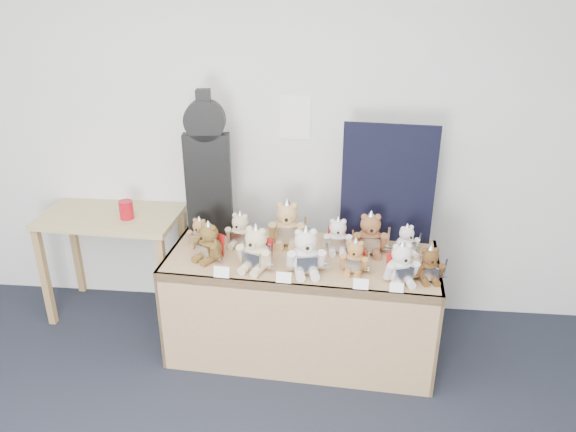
# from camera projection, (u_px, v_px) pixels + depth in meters

# --- Properties ---
(room_shell) EXTENTS (6.00, 6.00, 6.00)m
(room_shell) POSITION_uv_depth(u_px,v_px,m) (295.00, 118.00, 3.82)
(room_shell) COLOR white
(room_shell) RESTS_ON floor
(display_table) EXTENTS (1.77, 0.82, 0.72)m
(display_table) POSITION_uv_depth(u_px,v_px,m) (300.00, 283.00, 3.59)
(display_table) COLOR #9C784F
(display_table) RESTS_ON floor
(side_table) EXTENTS (0.99, 0.58, 0.81)m
(side_table) POSITION_uv_depth(u_px,v_px,m) (112.00, 230.00, 4.02)
(side_table) COLOR tan
(side_table) RESTS_ON floor
(guitar_case) EXTENTS (0.31, 0.12, 0.99)m
(guitar_case) POSITION_uv_depth(u_px,v_px,m) (208.00, 167.00, 3.69)
(guitar_case) COLOR black
(guitar_case) RESTS_ON display_table
(navy_board) EXTENTS (0.60, 0.07, 0.80)m
(navy_board) POSITION_uv_depth(u_px,v_px,m) (388.00, 184.00, 3.64)
(navy_board) COLOR black
(navy_board) RESTS_ON display_table
(red_cup) EXTENTS (0.10, 0.10, 0.13)m
(red_cup) POSITION_uv_depth(u_px,v_px,m) (126.00, 210.00, 3.88)
(red_cup) COLOR #AC0B18
(red_cup) RESTS_ON side_table
(teddy_front_far_left) EXTENTS (0.22, 0.23, 0.28)m
(teddy_front_far_left) POSITION_uv_depth(u_px,v_px,m) (209.00, 243.00, 3.51)
(teddy_front_far_left) COLOR brown
(teddy_front_far_left) RESTS_ON display_table
(teddy_front_left) EXTENTS (0.25, 0.24, 0.32)m
(teddy_front_left) POSITION_uv_depth(u_px,v_px,m) (256.00, 250.00, 3.40)
(teddy_front_left) COLOR beige
(teddy_front_left) RESTS_ON display_table
(teddy_front_centre) EXTENTS (0.27, 0.24, 0.33)m
(teddy_front_centre) POSITION_uv_depth(u_px,v_px,m) (306.00, 253.00, 3.35)
(teddy_front_centre) COLOR silver
(teddy_front_centre) RESTS_ON display_table
(teddy_front_right) EXTENTS (0.20, 0.18, 0.24)m
(teddy_front_right) POSITION_uv_depth(u_px,v_px,m) (355.00, 258.00, 3.37)
(teddy_front_right) COLOR #A5733E
(teddy_front_right) RESTS_ON display_table
(teddy_front_far_right) EXTENTS (0.23, 0.21, 0.28)m
(teddy_front_far_right) POSITION_uv_depth(u_px,v_px,m) (401.00, 264.00, 3.26)
(teddy_front_far_right) COLOR silver
(teddy_front_far_right) RESTS_ON display_table
(teddy_front_end) EXTENTS (0.20, 0.17, 0.24)m
(teddy_front_end) POSITION_uv_depth(u_px,v_px,m) (429.00, 265.00, 3.28)
(teddy_front_end) COLOR #54371C
(teddy_front_end) RESTS_ON display_table
(teddy_back_left) EXTENTS (0.21, 0.19, 0.26)m
(teddy_back_left) POSITION_uv_depth(u_px,v_px,m) (240.00, 231.00, 3.69)
(teddy_back_left) COLOR tan
(teddy_back_left) RESTS_ON display_table
(teddy_back_centre_left) EXTENTS (0.27, 0.22, 0.34)m
(teddy_back_centre_left) POSITION_uv_depth(u_px,v_px,m) (287.00, 225.00, 3.70)
(teddy_back_centre_left) COLOR tan
(teddy_back_centre_left) RESTS_ON display_table
(teddy_back_centre_right) EXTENTS (0.21, 0.18, 0.26)m
(teddy_back_centre_right) POSITION_uv_depth(u_px,v_px,m) (338.00, 236.00, 3.62)
(teddy_back_centre_right) COLOR silver
(teddy_back_centre_right) RESTS_ON display_table
(teddy_back_right) EXTENTS (0.25, 0.21, 0.31)m
(teddy_back_right) POSITION_uv_depth(u_px,v_px,m) (370.00, 235.00, 3.59)
(teddy_back_right) COLOR brown
(teddy_back_right) RESTS_ON display_table
(teddy_back_end) EXTENTS (0.18, 0.18, 0.22)m
(teddy_back_end) POSITION_uv_depth(u_px,v_px,m) (406.00, 241.00, 3.59)
(teddy_back_end) COLOR white
(teddy_back_end) RESTS_ON display_table
(teddy_back_far_left) EXTENTS (0.18, 0.16, 0.22)m
(teddy_back_far_left) POSITION_uv_depth(u_px,v_px,m) (200.00, 233.00, 3.70)
(teddy_back_far_left) COLOR olive
(teddy_back_far_left) RESTS_ON display_table
(entry_card_a) EXTENTS (0.10, 0.03, 0.07)m
(entry_card_a) POSITION_uv_depth(u_px,v_px,m) (221.00, 272.00, 3.33)
(entry_card_a) COLOR white
(entry_card_a) RESTS_ON display_table
(entry_card_b) EXTENTS (0.09, 0.03, 0.06)m
(entry_card_b) POSITION_uv_depth(u_px,v_px,m) (284.00, 278.00, 3.27)
(entry_card_b) COLOR white
(entry_card_b) RESTS_ON display_table
(entry_card_c) EXTENTS (0.09, 0.02, 0.06)m
(entry_card_c) POSITION_uv_depth(u_px,v_px,m) (361.00, 284.00, 3.21)
(entry_card_c) COLOR white
(entry_card_c) RESTS_ON display_table
(entry_card_d) EXTENTS (0.08, 0.02, 0.06)m
(entry_card_d) POSITION_uv_depth(u_px,v_px,m) (397.00, 288.00, 3.18)
(entry_card_d) COLOR white
(entry_card_d) RESTS_ON display_table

